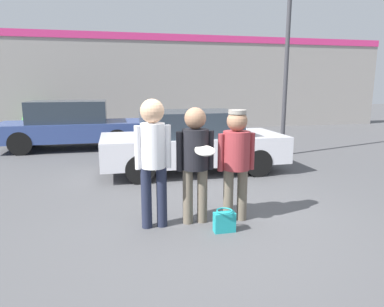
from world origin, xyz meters
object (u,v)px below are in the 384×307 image
(person_left, at_px, (153,151))
(parked_car_far, at_px, (71,125))
(parked_car_near, at_px, (192,141))
(person_middle_with_frisbee, at_px, (195,155))
(person_right, at_px, (236,155))
(handbag, at_px, (224,221))
(street_lamp, at_px, (296,22))
(shrub, at_px, (36,122))

(person_left, bearing_deg, parked_car_far, 105.19)
(person_left, bearing_deg, parked_car_near, 67.96)
(person_middle_with_frisbee, xyz_separation_m, person_right, (0.61, -0.05, -0.02))
(parked_car_near, height_order, handbag, parked_car_near)
(parked_car_near, height_order, street_lamp, street_lamp)
(person_middle_with_frisbee, distance_m, person_right, 0.61)
(person_right, distance_m, shrub, 11.55)
(person_left, xyz_separation_m, parked_car_far, (-1.87, 6.89, -0.35))
(parked_car_far, bearing_deg, handbag, -68.94)
(person_right, height_order, handbag, person_right)
(person_left, relative_size, parked_car_far, 0.41)
(parked_car_far, bearing_deg, parked_car_near, -50.34)
(person_right, bearing_deg, parked_car_near, 89.26)
(street_lamp, bearing_deg, parked_car_near, -158.87)
(person_middle_with_frisbee, distance_m, street_lamp, 6.39)
(person_middle_with_frisbee, bearing_deg, person_right, -4.24)
(person_left, distance_m, person_right, 1.22)
(street_lamp, height_order, handbag, street_lamp)
(handbag, bearing_deg, parked_car_far, 111.06)
(person_middle_with_frisbee, height_order, shrub, person_middle_with_frisbee)
(person_right, bearing_deg, handbag, -127.86)
(person_right, relative_size, parked_car_far, 0.37)
(parked_car_far, height_order, handbag, parked_car_far)
(person_middle_with_frisbee, height_order, parked_car_far, person_middle_with_frisbee)
(person_left, bearing_deg, handbag, -22.77)
(person_middle_with_frisbee, distance_m, parked_car_near, 3.18)
(person_left, height_order, person_middle_with_frisbee, person_left)
(shrub, bearing_deg, person_right, -64.97)
(person_middle_with_frisbee, relative_size, shrub, 1.59)
(person_left, height_order, shrub, person_left)
(person_left, relative_size, parked_car_near, 0.43)
(person_right, relative_size, shrub, 1.55)
(person_left, relative_size, shrub, 1.71)
(handbag, bearing_deg, shrub, 113.00)
(person_middle_with_frisbee, bearing_deg, handbag, -52.04)
(parked_car_near, bearing_deg, person_left, -112.04)
(parked_car_near, distance_m, street_lamp, 4.56)
(person_middle_with_frisbee, height_order, street_lamp, street_lamp)
(person_right, distance_m, parked_car_far, 7.58)
(person_middle_with_frisbee, relative_size, parked_car_near, 0.40)
(person_middle_with_frisbee, bearing_deg, street_lamp, 48.33)
(person_middle_with_frisbee, xyz_separation_m, parked_car_near, (0.65, 3.09, -0.32))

